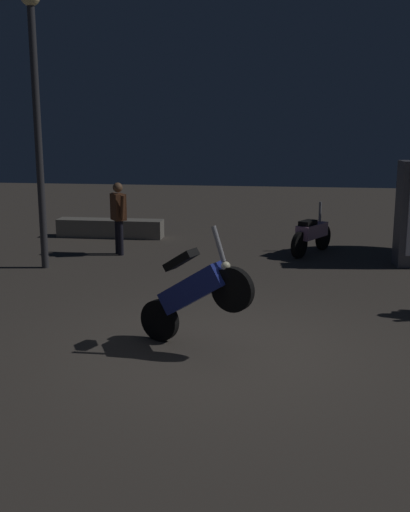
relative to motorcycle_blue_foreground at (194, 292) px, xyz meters
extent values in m
plane|color=#4C443D|center=(0.43, -0.02, -0.74)|extent=(40.00, 40.00, 0.00)
cylinder|color=black|center=(-0.50, 0.22, -0.46)|extent=(0.55, 0.32, 0.56)
cylinder|color=black|center=(0.51, -0.22, 0.12)|extent=(0.55, 0.32, 0.56)
cube|color=navy|center=(0.00, 0.00, 0.06)|extent=(1.00, 0.67, 0.76)
cube|color=black|center=(-0.18, 0.08, 0.40)|extent=(0.49, 0.39, 0.32)
cylinder|color=gray|center=(0.32, -0.14, 0.66)|extent=(0.21, 0.14, 0.44)
sphere|color=#F2EABF|center=(0.42, -0.18, 0.40)|extent=(0.12, 0.12, 0.12)
cylinder|color=black|center=(1.41, 5.58, -0.46)|extent=(0.36, 0.54, 0.56)
cylinder|color=black|center=(1.96, 6.54, -0.46)|extent=(0.36, 0.54, 0.56)
cube|color=#C68CB7|center=(1.68, 6.06, -0.23)|extent=(0.73, 0.97, 0.30)
cube|color=black|center=(1.58, 5.89, -0.03)|extent=(0.43, 0.50, 0.10)
cylinder|color=gray|center=(1.86, 6.37, 0.14)|extent=(0.08, 0.08, 0.45)
sphere|color=#F2EABF|center=(1.91, 6.45, -0.18)|extent=(0.12, 0.12, 0.12)
cylinder|color=black|center=(-2.52, 5.47, -0.36)|extent=(0.12, 0.12, 0.76)
cylinder|color=black|center=(-2.43, 5.35, -0.36)|extent=(0.12, 0.12, 0.76)
cube|color=#59331E|center=(-2.47, 5.41, 0.30)|extent=(0.41, 0.43, 0.57)
sphere|color=brown|center=(-2.47, 5.41, 0.72)|extent=(0.21, 0.21, 0.21)
cylinder|color=#59331E|center=(-2.62, 5.60, 0.33)|extent=(0.18, 0.20, 0.52)
cylinder|color=#59331E|center=(-2.33, 5.22, 0.33)|extent=(0.18, 0.20, 0.52)
cylinder|color=#38383D|center=(-3.61, 4.01, 1.72)|extent=(0.14, 0.14, 4.94)
cube|color=gray|center=(-3.25, 7.37, -0.52)|extent=(2.65, 0.50, 0.45)
camera|label=1|loc=(1.15, -7.50, 2.14)|focal=43.63mm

